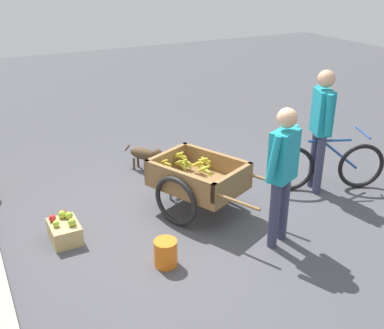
{
  "coord_description": "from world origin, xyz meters",
  "views": [
    {
      "loc": [
        -4.33,
        2.21,
        2.99
      ],
      "look_at": [
        0.11,
        -0.11,
        0.75
      ],
      "focal_mm": 43.36,
      "sensor_mm": 36.0,
      "label": 1
    }
  ],
  "objects_px": {
    "bicycle": "(327,166)",
    "plastic_bucket": "(166,253)",
    "cyclist_person": "(321,120)",
    "apple_crate": "(65,230)",
    "fruit_cart": "(198,180)",
    "dog": "(145,154)",
    "vendor_person": "(283,166)"
  },
  "relations": [
    {
      "from": "cyclist_person",
      "to": "dog",
      "type": "distance_m",
      "value": 2.63
    },
    {
      "from": "cyclist_person",
      "to": "apple_crate",
      "type": "distance_m",
      "value": 3.55
    },
    {
      "from": "apple_crate",
      "to": "bicycle",
      "type": "bearing_deg",
      "value": -96.31
    },
    {
      "from": "fruit_cart",
      "to": "dog",
      "type": "bearing_deg",
      "value": 5.0
    },
    {
      "from": "plastic_bucket",
      "to": "vendor_person",
      "type": "bearing_deg",
      "value": -98.34
    },
    {
      "from": "fruit_cart",
      "to": "vendor_person",
      "type": "relative_size",
      "value": 1.13
    },
    {
      "from": "bicycle",
      "to": "cyclist_person",
      "type": "bearing_deg",
      "value": 67.53
    },
    {
      "from": "fruit_cart",
      "to": "vendor_person",
      "type": "distance_m",
      "value": 1.26
    },
    {
      "from": "fruit_cart",
      "to": "bicycle",
      "type": "bearing_deg",
      "value": -98.69
    },
    {
      "from": "vendor_person",
      "to": "cyclist_person",
      "type": "height_order",
      "value": "cyclist_person"
    },
    {
      "from": "fruit_cart",
      "to": "cyclist_person",
      "type": "bearing_deg",
      "value": -97.5
    },
    {
      "from": "fruit_cart",
      "to": "plastic_bucket",
      "type": "xyz_separation_m",
      "value": [
        -0.86,
        0.85,
        -0.29
      ]
    },
    {
      "from": "fruit_cart",
      "to": "cyclist_person",
      "type": "distance_m",
      "value": 1.84
    },
    {
      "from": "fruit_cart",
      "to": "dog",
      "type": "height_order",
      "value": "fruit_cart"
    },
    {
      "from": "dog",
      "to": "plastic_bucket",
      "type": "xyz_separation_m",
      "value": [
        -2.33,
        0.72,
        -0.12
      ]
    },
    {
      "from": "vendor_person",
      "to": "fruit_cart",
      "type": "bearing_deg",
      "value": 23.47
    },
    {
      "from": "fruit_cart",
      "to": "apple_crate",
      "type": "height_order",
      "value": "fruit_cart"
    },
    {
      "from": "bicycle",
      "to": "dog",
      "type": "height_order",
      "value": "bicycle"
    },
    {
      "from": "bicycle",
      "to": "apple_crate",
      "type": "xyz_separation_m",
      "value": [
        0.39,
        3.56,
        -0.22
      ]
    },
    {
      "from": "fruit_cart",
      "to": "dog",
      "type": "relative_size",
      "value": 3.11
    },
    {
      "from": "fruit_cart",
      "to": "apple_crate",
      "type": "relative_size",
      "value": 4.13
    },
    {
      "from": "cyclist_person",
      "to": "apple_crate",
      "type": "xyz_separation_m",
      "value": [
        0.34,
        3.42,
        -0.89
      ]
    },
    {
      "from": "bicycle",
      "to": "plastic_bucket",
      "type": "distance_m",
      "value": 2.79
    },
    {
      "from": "vendor_person",
      "to": "plastic_bucket",
      "type": "bearing_deg",
      "value": 81.66
    },
    {
      "from": "plastic_bucket",
      "to": "apple_crate",
      "type": "xyz_separation_m",
      "value": [
        0.97,
        0.83,
        -0.02
      ]
    },
    {
      "from": "cyclist_person",
      "to": "plastic_bucket",
      "type": "relative_size",
      "value": 5.75
    },
    {
      "from": "bicycle",
      "to": "apple_crate",
      "type": "height_order",
      "value": "bicycle"
    },
    {
      "from": "cyclist_person",
      "to": "apple_crate",
      "type": "relative_size",
      "value": 3.85
    },
    {
      "from": "bicycle",
      "to": "cyclist_person",
      "type": "xyz_separation_m",
      "value": [
        0.06,
        0.14,
        0.67
      ]
    },
    {
      "from": "bicycle",
      "to": "plastic_bucket",
      "type": "height_order",
      "value": "bicycle"
    },
    {
      "from": "fruit_cart",
      "to": "cyclist_person",
      "type": "relative_size",
      "value": 1.07
    },
    {
      "from": "cyclist_person",
      "to": "apple_crate",
      "type": "height_order",
      "value": "cyclist_person"
    }
  ]
}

